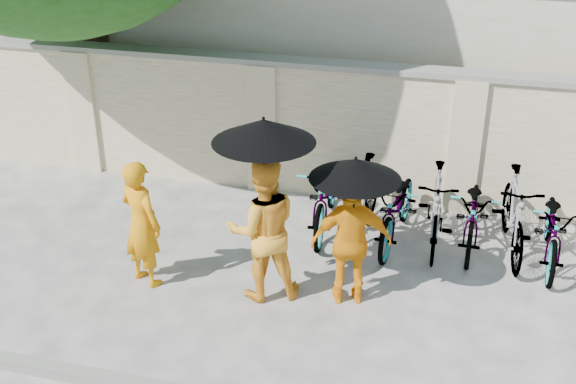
# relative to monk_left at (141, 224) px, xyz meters

# --- Properties ---
(ground) EXTENTS (80.00, 80.00, 0.00)m
(ground) POSITION_rel_monk_left_xyz_m (1.67, -0.17, -0.81)
(ground) COLOR beige
(compound_wall) EXTENTS (20.00, 0.30, 2.00)m
(compound_wall) POSITION_rel_monk_left_xyz_m (2.67, 3.03, 0.19)
(compound_wall) COLOR beige
(compound_wall) RESTS_ON ground
(building_behind) EXTENTS (14.00, 6.00, 3.20)m
(building_behind) POSITION_rel_monk_left_xyz_m (3.67, 6.83, 0.79)
(building_behind) COLOR beige
(building_behind) RESTS_ON ground
(monk_left) EXTENTS (0.70, 0.60, 1.62)m
(monk_left) POSITION_rel_monk_left_xyz_m (0.00, 0.00, 0.00)
(monk_left) COLOR orange
(monk_left) RESTS_ON ground
(monk_center) EXTENTS (1.07, 0.97, 1.79)m
(monk_center) POSITION_rel_monk_left_xyz_m (1.50, 0.09, 0.08)
(monk_center) COLOR #FFAA29
(monk_center) RESTS_ON ground
(parasol_center) EXTENTS (1.14, 1.14, 1.27)m
(parasol_center) POSITION_rel_monk_left_xyz_m (1.55, 0.01, 1.34)
(parasol_center) COLOR black
(parasol_center) RESTS_ON ground
(monk_right) EXTENTS (1.00, 0.63, 1.59)m
(monk_right) POSITION_rel_monk_left_xyz_m (2.52, 0.22, -0.02)
(monk_right) COLOR #FF9A0E
(monk_right) RESTS_ON ground
(parasol_right) EXTENTS (1.02, 1.02, 0.97)m
(parasol_right) POSITION_rel_monk_left_xyz_m (2.54, 0.14, 0.95)
(parasol_right) COLOR black
(parasol_right) RESTS_ON ground
(bike_0) EXTENTS (0.81, 2.01, 1.03)m
(bike_0) POSITION_rel_monk_left_xyz_m (1.89, 1.92, -0.30)
(bike_0) COLOR #93939C
(bike_0) RESTS_ON ground
(bike_1) EXTENTS (0.72, 1.89, 1.11)m
(bike_1) POSITION_rel_monk_left_xyz_m (2.39, 1.78, -0.26)
(bike_1) COLOR #93939C
(bike_1) RESTS_ON ground
(bike_2) EXTENTS (0.83, 1.93, 0.98)m
(bike_2) POSITION_rel_monk_left_xyz_m (2.89, 1.79, -0.32)
(bike_2) COLOR #93939C
(bike_2) RESTS_ON ground
(bike_3) EXTENTS (0.59, 1.81, 1.08)m
(bike_3) POSITION_rel_monk_left_xyz_m (3.38, 1.83, -0.27)
(bike_3) COLOR #93939C
(bike_3) RESTS_ON ground
(bike_4) EXTENTS (0.66, 1.80, 0.94)m
(bike_4) POSITION_rel_monk_left_xyz_m (3.88, 1.92, -0.34)
(bike_4) COLOR #93939C
(bike_4) RESTS_ON ground
(bike_5) EXTENTS (0.69, 1.89, 1.11)m
(bike_5) POSITION_rel_monk_left_xyz_m (4.38, 1.88, -0.26)
(bike_5) COLOR #93939C
(bike_5) RESTS_ON ground
(bike_6) EXTENTS (0.71, 1.84, 0.96)m
(bike_6) POSITION_rel_monk_left_xyz_m (4.88, 1.74, -0.33)
(bike_6) COLOR #93939C
(bike_6) RESTS_ON ground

